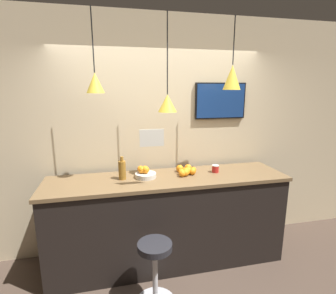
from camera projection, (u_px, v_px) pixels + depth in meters
back_wall at (160, 136)px, 3.30m from camera, size 8.00×0.06×2.90m
service_counter at (168, 220)px, 3.08m from camera, size 2.72×0.67×1.06m
bar_stool at (155, 266)px, 2.45m from camera, size 0.39×0.39×0.65m
fruit_bowl at (145, 173)px, 2.94m from camera, size 0.24×0.24×0.14m
orange_pile at (186, 171)px, 3.05m from camera, size 0.25×0.27×0.09m
juice_bottle at (122, 170)px, 2.87m from camera, size 0.08×0.08×0.26m
spread_jar at (215, 169)px, 3.12m from camera, size 0.08×0.08×0.09m
pendant_lamp_left at (95, 82)px, 2.60m from camera, size 0.18×0.18×0.81m
pendant_lamp_middle at (167, 103)px, 2.80m from camera, size 0.20×0.20×1.01m
pendant_lamp_right at (232, 77)px, 2.90m from camera, size 0.20×0.20×0.78m
mounted_tv at (220, 101)px, 3.32m from camera, size 0.67×0.04×0.45m
hanging_menu_board at (152, 138)px, 2.55m from camera, size 0.24×0.01×0.17m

